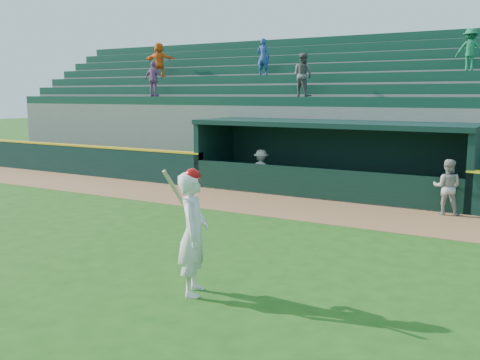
% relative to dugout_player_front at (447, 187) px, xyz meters
% --- Properties ---
extents(ground, '(120.00, 120.00, 0.00)m').
position_rel_dugout_player_front_xyz_m(ground, '(-4.06, -6.19, -0.79)').
color(ground, '#1F4E13').
rests_on(ground, ground).
extents(warning_track, '(40.00, 3.00, 0.01)m').
position_rel_dugout_player_front_xyz_m(warning_track, '(-4.06, -1.29, -0.78)').
color(warning_track, '#8E5F39').
rests_on(warning_track, ground).
extents(field_wall_left, '(15.50, 0.30, 1.20)m').
position_rel_dugout_player_front_xyz_m(field_wall_left, '(-16.31, 0.36, -0.19)').
color(field_wall_left, black).
rests_on(field_wall_left, ground).
extents(wall_stripe_left, '(15.50, 0.32, 0.06)m').
position_rel_dugout_player_front_xyz_m(wall_stripe_left, '(-16.31, 0.36, 0.44)').
color(wall_stripe_left, gold).
rests_on(wall_stripe_left, field_wall_left).
extents(dugout_player_front, '(0.82, 0.67, 1.58)m').
position_rel_dugout_player_front_xyz_m(dugout_player_front, '(0.00, 0.00, 0.00)').
color(dugout_player_front, '#9A9A95').
rests_on(dugout_player_front, ground).
extents(dugout_player_inside, '(1.01, 0.66, 1.46)m').
position_rel_dugout_player_front_xyz_m(dugout_player_inside, '(-6.28, 0.75, -0.06)').
color(dugout_player_inside, '#ACACA6').
rests_on(dugout_player_inside, ground).
extents(dugout, '(9.40, 2.80, 2.46)m').
position_rel_dugout_player_front_xyz_m(dugout, '(-4.06, 1.82, 0.57)').
color(dugout, '#60605C').
rests_on(dugout, ground).
extents(stands, '(34.50, 6.31, 6.70)m').
position_rel_dugout_player_front_xyz_m(stands, '(-4.06, 6.38, 1.60)').
color(stands, slate).
rests_on(stands, ground).
extents(batter_at_plate, '(0.78, 0.92, 2.17)m').
position_rel_dugout_player_front_xyz_m(batter_at_plate, '(-2.69, -8.54, 0.28)').
color(batter_at_plate, silver).
rests_on(batter_at_plate, ground).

